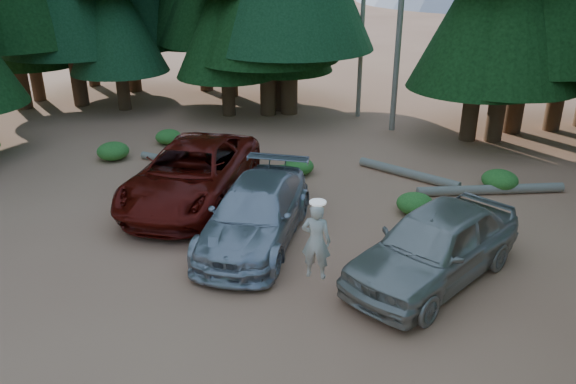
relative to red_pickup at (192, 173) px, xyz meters
name	(u,v)px	position (x,y,z in m)	size (l,w,h in m)	color
ground	(194,302)	(3.03, -4.74, -0.89)	(160.00, 160.00, 0.00)	#9D6142
forest_belt_north	(377,125)	(3.03, 10.26, -0.89)	(36.00, 7.00, 22.00)	black
snag_back	(363,4)	(1.83, 11.26, 4.11)	(0.20, 0.20, 10.00)	gray
red_pickup	(192,173)	(0.00, 0.00, 0.00)	(2.95, 6.39, 1.78)	#610E08
silver_minivan_center	(256,213)	(2.98, -1.57, -0.10)	(2.20, 5.40, 1.57)	#A4A7AC
silver_minivan_right	(435,245)	(7.65, -1.59, 0.00)	(2.09, 5.20, 1.77)	#A5A093
frisbee_player	(316,240)	(5.38, -3.39, 0.51)	(0.70, 0.52, 1.81)	beige
log_left	(185,163)	(-1.86, 2.32, -0.75)	(0.27, 0.27, 3.82)	gray
log_mid	(408,173)	(5.70, 4.53, -0.74)	(0.31, 0.31, 3.72)	gray
log_right	(490,190)	(8.43, 4.19, -0.74)	(0.30, 0.30, 4.76)	gray
shrub_far_left	(113,151)	(-4.71, 1.92, -0.57)	(1.17, 1.17, 0.64)	#245F1C
shrub_left	(168,137)	(-3.91, 4.28, -0.60)	(1.03, 1.03, 0.57)	#245F1C
shrub_center_left	(283,176)	(2.09, 2.18, -0.56)	(1.19, 1.19, 0.65)	#245F1C
shrub_center_right	(299,166)	(2.16, 3.33, -0.60)	(1.04, 1.04, 0.57)	#245F1C
shrub_right	(415,204)	(6.52, 1.81, -0.59)	(1.10, 1.10, 0.60)	#245F1C
shrub_far_right	(500,180)	(8.65, 4.72, -0.57)	(1.16, 1.16, 0.64)	#245F1C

